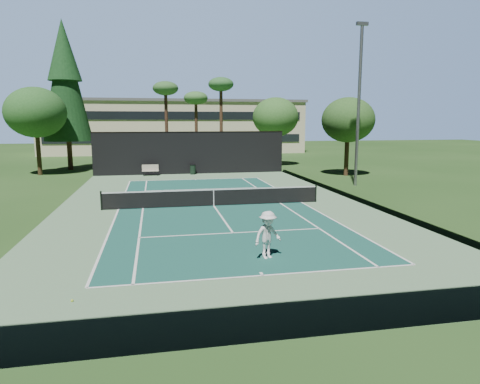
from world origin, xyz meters
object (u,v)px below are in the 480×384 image
object	(u,v)px
tennis_ball_c	(205,198)
park_bench	(150,170)
tennis_ball_d	(155,198)
player	(268,235)
tennis_ball_b	(172,205)
trash_bin	(193,169)
tennis_net	(214,197)
tennis_ball_a	(72,301)

from	to	relation	value
tennis_ball_c	park_bench	xyz separation A→B (m)	(-3.58, 12.79, 0.51)
park_bench	tennis_ball_d	bearing A→B (deg)	-88.13
tennis_ball_c	tennis_ball_d	bearing A→B (deg)	166.63
player	tennis_ball_d	world-z (taller)	player
tennis_ball_b	trash_bin	xyz separation A→B (m)	(2.56, 14.97, 0.44)
player	park_bench	xyz separation A→B (m)	(-4.45, 25.49, -0.34)
player	trash_bin	bearing A→B (deg)	68.44
trash_bin	tennis_ball_b	bearing A→B (deg)	-99.72
tennis_net	tennis_ball_b	bearing A→B (deg)	167.13
tennis_ball_a	tennis_ball_c	size ratio (longest dim) A/B	1.05
player	tennis_net	bearing A→B (deg)	70.82
tennis_ball_b	tennis_ball_c	size ratio (longest dim) A/B	1.04
tennis_ball_b	tennis_ball_a	bearing A→B (deg)	-103.74
tennis_ball_d	trash_bin	xyz separation A→B (m)	(3.54, 12.20, 0.45)
player	tennis_ball_a	bearing A→B (deg)	-179.76
tennis_net	tennis_ball_c	distance (m)	2.64
tennis_ball_c	park_bench	size ratio (longest dim) A/B	0.05
tennis_net	tennis_ball_b	distance (m)	2.57
tennis_net	tennis_ball_c	bearing A→B (deg)	95.39
tennis_ball_c	tennis_net	bearing A→B (deg)	-84.61
tennis_net	tennis_ball_b	xyz separation A→B (m)	(-2.45, 0.56, -0.52)
park_bench	tennis_net	bearing A→B (deg)	-76.02
tennis_net	player	xyz separation A→B (m)	(0.62, -10.13, 0.33)
tennis_net	tennis_ball_c	world-z (taller)	tennis_net
tennis_ball_a	tennis_ball_c	world-z (taller)	tennis_ball_a
tennis_net	park_bench	world-z (taller)	tennis_net
player	tennis_ball_b	distance (m)	11.15
tennis_net	park_bench	distance (m)	15.84
player	trash_bin	world-z (taller)	player
tennis_ball_a	trash_bin	xyz separation A→B (m)	(5.83, 28.34, 0.44)
tennis_ball_c	tennis_ball_d	world-z (taller)	tennis_ball_c
tennis_net	tennis_ball_b	world-z (taller)	tennis_net
tennis_ball_c	tennis_ball_b	bearing A→B (deg)	-137.69
tennis_ball_d	park_bench	size ratio (longest dim) A/B	0.04
tennis_ball_c	trash_bin	bearing A→B (deg)	88.44
tennis_ball_b	trash_bin	world-z (taller)	trash_bin
tennis_ball_b	tennis_ball_d	distance (m)	2.94
park_bench	player	bearing A→B (deg)	-80.10
tennis_ball_b	park_bench	size ratio (longest dim) A/B	0.05
tennis_net	park_bench	size ratio (longest dim) A/B	8.60
tennis_ball_a	tennis_ball_b	bearing A→B (deg)	76.26
tennis_ball_a	tennis_ball_d	bearing A→B (deg)	81.93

